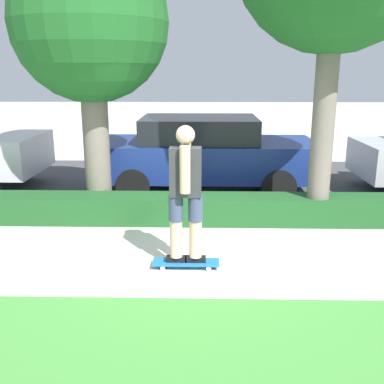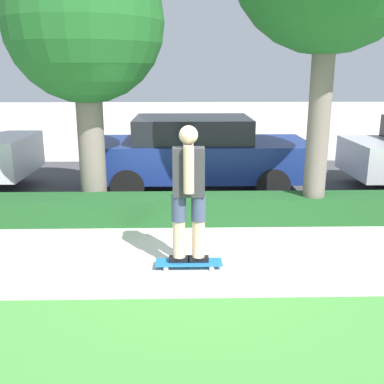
{
  "view_description": "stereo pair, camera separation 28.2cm",
  "coord_description": "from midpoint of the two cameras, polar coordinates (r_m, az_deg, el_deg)",
  "views": [
    {
      "loc": [
        0.1,
        -5.43,
        2.43
      ],
      "look_at": [
        -0.04,
        0.6,
        0.78
      ],
      "focal_mm": 42.0,
      "sensor_mm": 36.0,
      "label": 1
    },
    {
      "loc": [
        -0.18,
        -5.43,
        2.43
      ],
      "look_at": [
        -0.04,
        0.6,
        0.78
      ],
      "focal_mm": 42.0,
      "sensor_mm": 36.0,
      "label": 2
    }
  ],
  "objects": [
    {
      "name": "street_asphalt",
      "position": [
        9.93,
        -1.07,
        1.13
      ],
      "size": [
        17.99,
        5.0,
        0.01
      ],
      "color": "#474749",
      "rests_on": "ground_plane"
    },
    {
      "name": "parked_car_middle",
      "position": [
        9.2,
        -0.21,
        5.05
      ],
      "size": [
        4.42,
        1.96,
        1.51
      ],
      "rotation": [
        0.0,
        0.0,
        -0.0
      ],
      "color": "navy",
      "rests_on": "ground_plane"
    },
    {
      "name": "skater_person",
      "position": [
        5.44,
        -1.92,
        0.04
      ],
      "size": [
        0.5,
        0.44,
        1.72
      ],
      "color": "black",
      "rests_on": "skateboard"
    },
    {
      "name": "skateboard",
      "position": [
        5.76,
        -1.84,
        -8.96
      ],
      "size": [
        0.84,
        0.24,
        0.08
      ],
      "color": "#1E6BAD",
      "rests_on": "ground_plane"
    },
    {
      "name": "hedge_row",
      "position": [
        7.37,
        -0.97,
        -2.16
      ],
      "size": [
        17.99,
        0.6,
        0.44
      ],
      "color": "#1E5123",
      "rests_on": "ground_plane"
    },
    {
      "name": "tree_near",
      "position": [
        7.72,
        -14.59,
        19.78
      ],
      "size": [
        2.52,
        2.52,
        4.41
      ],
      "color": "#70665B",
      "rests_on": "ground_plane"
    },
    {
      "name": "ground_plane",
      "position": [
        5.95,
        -0.85,
        -8.83
      ],
      "size": [
        60.0,
        60.0,
        0.0
      ],
      "primitive_type": "plane",
      "color": "beige"
    }
  ]
}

